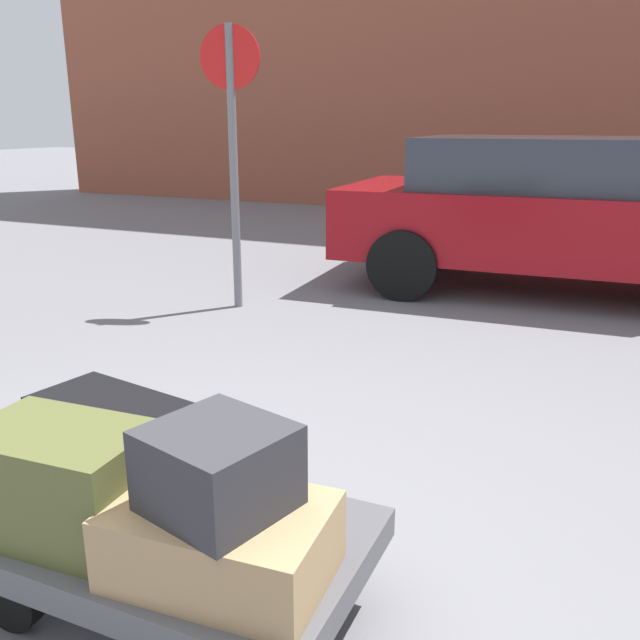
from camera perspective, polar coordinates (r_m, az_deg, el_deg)
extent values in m
plane|color=slate|center=(2.49, -12.24, -22.98)|extent=(60.00, 60.00, 0.00)
cube|color=#4C4C51|center=(2.32, -12.69, -17.43)|extent=(1.27, 0.76, 0.10)
cylinder|color=black|center=(2.42, 0.34, -20.36)|extent=(0.24, 0.06, 0.24)
cylinder|color=black|center=(2.82, -16.63, -15.26)|extent=(0.24, 0.06, 0.24)
cylinder|color=black|center=(2.53, -24.63, -20.30)|extent=(0.24, 0.06, 0.24)
cube|color=#9E7F56|center=(2.00, -8.31, -17.91)|extent=(0.62, 0.44, 0.22)
cube|color=black|center=(2.48, -16.41, -10.02)|extent=(0.69, 0.42, 0.31)
cube|color=#4C5128|center=(2.27, -20.90, -12.56)|extent=(0.56, 0.38, 0.34)
cube|color=#2D2D33|center=(1.88, -8.60, -12.24)|extent=(0.43, 0.42, 0.23)
cube|color=maroon|center=(6.75, 20.86, 7.53)|extent=(4.38, 1.99, 0.64)
cube|color=#2D333D|center=(6.70, 19.17, 12.39)|extent=(2.48, 1.69, 0.46)
cylinder|color=black|center=(7.78, 10.23, 7.02)|extent=(0.65, 0.25, 0.64)
cylinder|color=black|center=(6.15, 7.04, 4.67)|extent=(0.65, 0.25, 0.64)
cylinder|color=slate|center=(5.78, -7.27, 12.22)|extent=(0.07, 0.07, 2.30)
cylinder|color=red|center=(5.78, -7.61, 21.13)|extent=(0.50, 0.11, 0.50)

